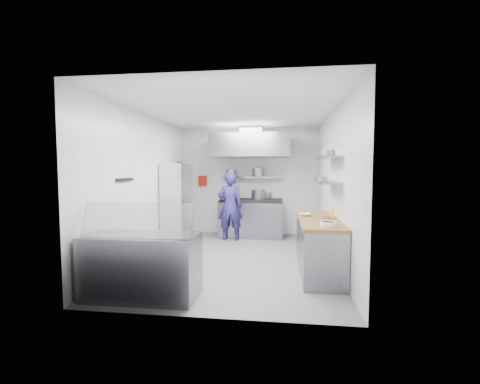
# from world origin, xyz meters

# --- Properties ---
(floor) EXTENTS (5.00, 5.00, 0.00)m
(floor) POSITION_xyz_m (0.00, 0.00, 0.00)
(floor) COLOR slate
(floor) RESTS_ON ground
(ceiling) EXTENTS (5.00, 5.00, 0.00)m
(ceiling) POSITION_xyz_m (0.00, 0.00, 2.80)
(ceiling) COLOR silver
(ceiling) RESTS_ON wall_back
(wall_back) EXTENTS (3.60, 2.80, 0.02)m
(wall_back) POSITION_xyz_m (0.00, 2.50, 1.40)
(wall_back) COLOR white
(wall_back) RESTS_ON floor
(wall_front) EXTENTS (3.60, 2.80, 0.02)m
(wall_front) POSITION_xyz_m (0.00, -2.50, 1.40)
(wall_front) COLOR white
(wall_front) RESTS_ON floor
(wall_left) EXTENTS (2.80, 5.00, 0.02)m
(wall_left) POSITION_xyz_m (-1.80, 0.00, 1.40)
(wall_left) COLOR white
(wall_left) RESTS_ON floor
(wall_right) EXTENTS (2.80, 5.00, 0.02)m
(wall_right) POSITION_xyz_m (1.80, 0.00, 1.40)
(wall_right) COLOR white
(wall_right) RESTS_ON floor
(gas_range) EXTENTS (1.60, 0.80, 0.90)m
(gas_range) POSITION_xyz_m (0.10, 2.10, 0.45)
(gas_range) COLOR gray
(gas_range) RESTS_ON floor
(cooktop) EXTENTS (1.57, 0.78, 0.06)m
(cooktop) POSITION_xyz_m (0.10, 2.10, 0.93)
(cooktop) COLOR black
(cooktop) RESTS_ON gas_range
(stock_pot_left) EXTENTS (0.27, 0.27, 0.20)m
(stock_pot_left) POSITION_xyz_m (-0.52, 2.05, 1.06)
(stock_pot_left) COLOR slate
(stock_pot_left) RESTS_ON cooktop
(stock_pot_mid) EXTENTS (0.36, 0.36, 0.24)m
(stock_pot_mid) POSITION_xyz_m (0.27, 2.17, 1.08)
(stock_pot_mid) COLOR slate
(stock_pot_mid) RESTS_ON cooktop
(stock_pot_right) EXTENTS (0.29, 0.29, 0.16)m
(stock_pot_right) POSITION_xyz_m (0.46, 2.43, 1.04)
(stock_pot_right) COLOR slate
(stock_pot_right) RESTS_ON cooktop
(over_range_shelf) EXTENTS (1.60, 0.30, 0.04)m
(over_range_shelf) POSITION_xyz_m (0.10, 2.34, 1.52)
(over_range_shelf) COLOR gray
(over_range_shelf) RESTS_ON wall_back
(shelf_pot_a) EXTENTS (0.27, 0.27, 0.18)m
(shelf_pot_a) POSITION_xyz_m (-0.44, 2.21, 1.63)
(shelf_pot_a) COLOR slate
(shelf_pot_a) RESTS_ON over_range_shelf
(shelf_pot_b) EXTENTS (0.30, 0.30, 0.22)m
(shelf_pot_b) POSITION_xyz_m (0.27, 2.14, 1.65)
(shelf_pot_b) COLOR slate
(shelf_pot_b) RESTS_ON over_range_shelf
(extractor_hood) EXTENTS (1.90, 1.15, 0.55)m
(extractor_hood) POSITION_xyz_m (0.10, 1.93, 2.30)
(extractor_hood) COLOR gray
(extractor_hood) RESTS_ON wall_back
(hood_duct) EXTENTS (0.55, 0.55, 0.24)m
(hood_duct) POSITION_xyz_m (0.10, 2.15, 2.68)
(hood_duct) COLOR slate
(hood_duct) RESTS_ON extractor_hood
(red_firebox) EXTENTS (0.22, 0.10, 0.26)m
(red_firebox) POSITION_xyz_m (-1.25, 2.44, 1.42)
(red_firebox) COLOR #B4190E
(red_firebox) RESTS_ON wall_back
(chef) EXTENTS (0.65, 0.47, 1.65)m
(chef) POSITION_xyz_m (-0.37, 1.61, 0.82)
(chef) COLOR navy
(chef) RESTS_ON floor
(wire_rack) EXTENTS (0.50, 0.90, 1.85)m
(wire_rack) POSITION_xyz_m (-1.53, 1.09, 0.93)
(wire_rack) COLOR silver
(wire_rack) RESTS_ON floor
(rack_bin_a) EXTENTS (0.16, 0.20, 0.18)m
(rack_bin_a) POSITION_xyz_m (-1.53, 1.05, 0.80)
(rack_bin_a) COLOR white
(rack_bin_a) RESTS_ON wire_rack
(rack_bin_b) EXTENTS (0.15, 0.19, 0.17)m
(rack_bin_b) POSITION_xyz_m (-1.53, 1.32, 1.30)
(rack_bin_b) COLOR yellow
(rack_bin_b) RESTS_ON wire_rack
(rack_jar) EXTENTS (0.12, 0.12, 0.18)m
(rack_jar) POSITION_xyz_m (-1.48, 1.15, 1.80)
(rack_jar) COLOR black
(rack_jar) RESTS_ON wire_rack
(knife_strip) EXTENTS (0.04, 0.55, 0.05)m
(knife_strip) POSITION_xyz_m (-1.78, -0.90, 1.55)
(knife_strip) COLOR black
(knife_strip) RESTS_ON wall_left
(prep_counter_base) EXTENTS (0.62, 2.00, 0.84)m
(prep_counter_base) POSITION_xyz_m (1.48, -0.60, 0.42)
(prep_counter_base) COLOR gray
(prep_counter_base) RESTS_ON floor
(prep_counter_top) EXTENTS (0.65, 2.04, 0.06)m
(prep_counter_top) POSITION_xyz_m (1.48, -0.60, 0.87)
(prep_counter_top) COLOR brown
(prep_counter_top) RESTS_ON prep_counter_base
(plate_stack_a) EXTENTS (0.23, 0.23, 0.06)m
(plate_stack_a) POSITION_xyz_m (1.54, -1.26, 0.93)
(plate_stack_a) COLOR white
(plate_stack_a) RESTS_ON prep_counter_top
(plate_stack_b) EXTENTS (0.20, 0.20, 0.06)m
(plate_stack_b) POSITION_xyz_m (1.51, -1.32, 0.93)
(plate_stack_b) COLOR white
(plate_stack_b) RESTS_ON prep_counter_top
(copper_pan) EXTENTS (0.14, 0.14, 0.06)m
(copper_pan) POSITION_xyz_m (1.63, -0.62, 0.93)
(copper_pan) COLOR #D4723C
(copper_pan) RESTS_ON prep_counter_top
(squeeze_bottle) EXTENTS (0.06, 0.06, 0.18)m
(squeeze_bottle) POSITION_xyz_m (1.72, -0.40, 0.99)
(squeeze_bottle) COLOR yellow
(squeeze_bottle) RESTS_ON prep_counter_top
(mixing_bowl) EXTENTS (0.25, 0.25, 0.05)m
(mixing_bowl) POSITION_xyz_m (1.27, -0.31, 0.92)
(mixing_bowl) COLOR white
(mixing_bowl) RESTS_ON prep_counter_top
(wall_shelf_lower) EXTENTS (0.30, 1.30, 0.04)m
(wall_shelf_lower) POSITION_xyz_m (1.64, -0.30, 1.50)
(wall_shelf_lower) COLOR gray
(wall_shelf_lower) RESTS_ON wall_right
(wall_shelf_upper) EXTENTS (0.30, 1.30, 0.04)m
(wall_shelf_upper) POSITION_xyz_m (1.64, -0.30, 1.92)
(wall_shelf_upper) COLOR gray
(wall_shelf_upper) RESTS_ON wall_right
(shelf_pot_c) EXTENTS (0.21, 0.21, 0.10)m
(shelf_pot_c) POSITION_xyz_m (1.52, -0.59, 1.57)
(shelf_pot_c) COLOR slate
(shelf_pot_c) RESTS_ON wall_shelf_lower
(shelf_pot_d) EXTENTS (0.29, 0.29, 0.14)m
(shelf_pot_d) POSITION_xyz_m (1.70, 0.04, 2.01)
(shelf_pot_d) COLOR slate
(shelf_pot_d) RESTS_ON wall_shelf_upper
(display_case) EXTENTS (1.50, 0.70, 0.85)m
(display_case) POSITION_xyz_m (-1.00, -2.00, 0.42)
(display_case) COLOR gray
(display_case) RESTS_ON floor
(display_glass) EXTENTS (1.47, 0.19, 0.42)m
(display_glass) POSITION_xyz_m (-1.00, -2.12, 1.07)
(display_glass) COLOR silver
(display_glass) RESTS_ON display_case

